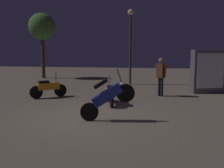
{
  "coord_description": "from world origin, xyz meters",
  "views": [
    {
      "loc": [
        1.78,
        -8.25,
        2.28
      ],
      "look_at": [
        0.49,
        0.76,
        1.0
      ],
      "focal_mm": 43.61,
      "sensor_mm": 36.0,
      "label": 1
    }
  ],
  "objects_px": {
    "motorcycle_pink_parked_right": "(110,93)",
    "person_rider_beside": "(161,73)",
    "streetlamp_near": "(130,36)",
    "kiosk_billboard": "(208,71)",
    "motorcycle_blue_foreground": "(107,97)",
    "motorcycle_orange_parked_left": "(48,88)"
  },
  "relations": [
    {
      "from": "motorcycle_orange_parked_left",
      "to": "kiosk_billboard",
      "type": "bearing_deg",
      "value": -20.66
    },
    {
      "from": "kiosk_billboard",
      "to": "motorcycle_pink_parked_right",
      "type": "bearing_deg",
      "value": 21.46
    },
    {
      "from": "motorcycle_blue_foreground",
      "to": "motorcycle_orange_parked_left",
      "type": "xyz_separation_m",
      "value": [
        -3.19,
        3.38,
        -0.31
      ]
    },
    {
      "from": "motorcycle_blue_foreground",
      "to": "kiosk_billboard",
      "type": "bearing_deg",
      "value": 46.01
    },
    {
      "from": "streetlamp_near",
      "to": "kiosk_billboard",
      "type": "bearing_deg",
      "value": -31.16
    },
    {
      "from": "kiosk_billboard",
      "to": "streetlamp_near",
      "type": "bearing_deg",
      "value": -47.41
    },
    {
      "from": "person_rider_beside",
      "to": "motorcycle_blue_foreground",
      "type": "bearing_deg",
      "value": 20.54
    },
    {
      "from": "person_rider_beside",
      "to": "motorcycle_orange_parked_left",
      "type": "bearing_deg",
      "value": -35.88
    },
    {
      "from": "motorcycle_pink_parked_right",
      "to": "kiosk_billboard",
      "type": "bearing_deg",
      "value": -67.32
    },
    {
      "from": "motorcycle_blue_foreground",
      "to": "motorcycle_pink_parked_right",
      "type": "relative_size",
      "value": 1.02
    },
    {
      "from": "person_rider_beside",
      "to": "kiosk_billboard",
      "type": "distance_m",
      "value": 2.62
    },
    {
      "from": "motorcycle_pink_parked_right",
      "to": "person_rider_beside",
      "type": "xyz_separation_m",
      "value": [
        2.02,
        2.07,
        0.61
      ]
    },
    {
      "from": "person_rider_beside",
      "to": "kiosk_billboard",
      "type": "height_order",
      "value": "kiosk_billboard"
    },
    {
      "from": "motorcycle_blue_foreground",
      "to": "streetlamp_near",
      "type": "distance_m",
      "value": 8.36
    },
    {
      "from": "person_rider_beside",
      "to": "streetlamp_near",
      "type": "distance_m",
      "value": 4.41
    },
    {
      "from": "motorcycle_pink_parked_right",
      "to": "person_rider_beside",
      "type": "relative_size",
      "value": 0.93
    },
    {
      "from": "motorcycle_blue_foreground",
      "to": "motorcycle_pink_parked_right",
      "type": "xyz_separation_m",
      "value": [
        -0.27,
        2.36,
        -0.31
      ]
    },
    {
      "from": "motorcycle_pink_parked_right",
      "to": "streetlamp_near",
      "type": "height_order",
      "value": "streetlamp_near"
    },
    {
      "from": "motorcycle_blue_foreground",
      "to": "streetlamp_near",
      "type": "height_order",
      "value": "streetlamp_near"
    },
    {
      "from": "motorcycle_blue_foreground",
      "to": "kiosk_billboard",
      "type": "distance_m",
      "value": 7.0
    },
    {
      "from": "motorcycle_blue_foreground",
      "to": "motorcycle_pink_parked_right",
      "type": "distance_m",
      "value": 2.39
    },
    {
      "from": "motorcycle_orange_parked_left",
      "to": "motorcycle_pink_parked_right",
      "type": "distance_m",
      "value": 3.1
    }
  ]
}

